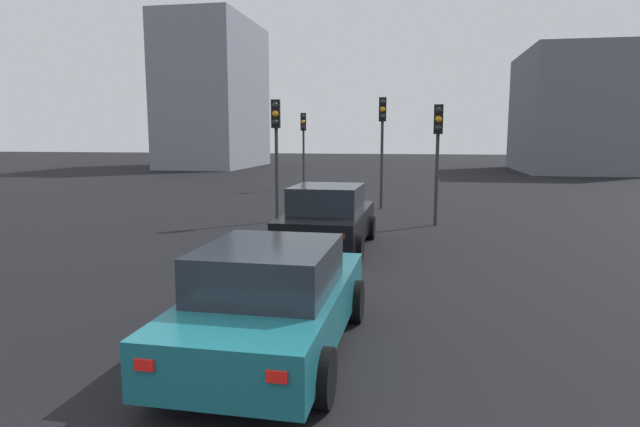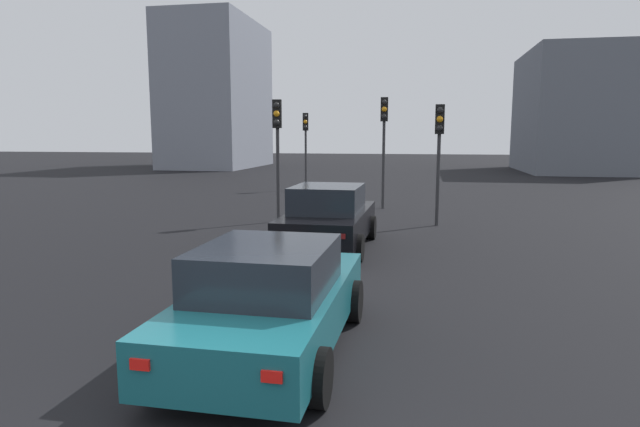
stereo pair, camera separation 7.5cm
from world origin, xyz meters
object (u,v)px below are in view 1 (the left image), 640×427
at_px(car_black_lead, 328,218).
at_px(traffic_light_far_right, 276,135).
at_px(traffic_light_near_right, 382,129).
at_px(traffic_light_far_left, 303,135).
at_px(car_teal_second, 273,300).
at_px(traffic_light_near_left, 438,139).

distance_m(car_black_lead, traffic_light_far_right, 4.91).
xyz_separation_m(traffic_light_near_right, traffic_light_far_right, (-3.90, 3.16, -0.20)).
height_order(car_black_lead, traffic_light_near_right, traffic_light_near_right).
bearing_deg(traffic_light_far_right, traffic_light_far_left, -179.69).
height_order(car_black_lead, car_teal_second, car_black_lead).
xyz_separation_m(traffic_light_near_left, traffic_light_far_right, (-0.18, 5.12, 0.13)).
height_order(traffic_light_near_right, traffic_light_far_left, traffic_light_near_right).
xyz_separation_m(car_teal_second, traffic_light_far_left, (20.97, 4.02, 2.15)).
height_order(car_teal_second, traffic_light_near_left, traffic_light_near_left).
relative_size(car_teal_second, traffic_light_near_left, 1.15).
bearing_deg(car_teal_second, traffic_light_far_right, 15.47).
relative_size(car_teal_second, traffic_light_far_right, 1.10).
relative_size(traffic_light_far_left, traffic_light_far_right, 1.00).
distance_m(car_teal_second, traffic_light_near_right, 14.51).
bearing_deg(traffic_light_near_right, traffic_light_far_right, -42.80).
bearing_deg(traffic_light_far_right, car_teal_second, 7.62).
height_order(traffic_light_far_left, traffic_light_far_right, traffic_light_far_left).
relative_size(traffic_light_near_right, traffic_light_far_left, 1.07).
bearing_deg(car_black_lead, traffic_light_near_left, -34.08).
relative_size(traffic_light_near_left, traffic_light_far_left, 0.95).
xyz_separation_m(car_black_lead, traffic_light_near_left, (3.96, -2.79, 1.95)).
distance_m(car_teal_second, traffic_light_near_left, 11.06).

